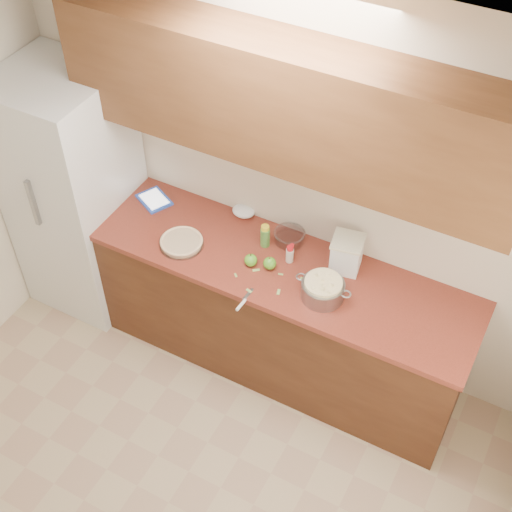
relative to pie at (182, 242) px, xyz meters
The scene contains 22 objects.
room_shell 1.49m from the pie, 68.36° to the right, with size 3.60×3.60×3.60m.
counter_run 0.73m from the pie, 13.78° to the left, with size 2.64×0.68×0.92m.
upper_cabinets 1.18m from the pie, 28.19° to the left, with size 2.60×0.34×0.70m, color brown.
fridge 0.91m from the pie, behind, with size 0.70×0.70×1.80m, color silver.
pie is the anchor object (origin of this frame).
colander 0.95m from the pie, ahead, with size 0.34×0.25×0.13m.
flour_canister 1.02m from the pie, 17.51° to the left, with size 0.21×0.21×0.23m.
tablet 0.47m from the pie, 145.08° to the left, with size 0.27×0.25×0.02m.
paring_knife 0.62m from the pie, 23.70° to the right, with size 0.03×0.20×0.02m.
lemon_bottle 0.52m from the pie, 28.21° to the left, with size 0.06×0.06×0.16m.
cinnamon_shaker 0.68m from the pie, 16.48° to the left, with size 0.05×0.05×0.12m.
vanilla_bottle 0.68m from the pie, 20.98° to the left, with size 0.03×0.03×0.09m.
mixing_bowl 0.67m from the pie, 31.37° to the left, with size 0.20×0.20×0.07m.
paper_towel 0.47m from the pie, 64.40° to the left, with size 0.15×0.12×0.06m, color white.
apple_left 0.46m from the pie, ahead, with size 0.08×0.08×0.09m.
apple_center 0.58m from the pie, ahead, with size 0.08×0.08×0.09m.
peel_a 0.71m from the pie, ahead, with size 0.04×0.02×0.00m, color #91BA5A.
peel_b 0.66m from the pie, ahead, with size 0.03×0.01×0.00m, color #91BA5A.
peel_c 0.43m from the pie, ahead, with size 0.03×0.01×0.00m, color #91BA5A.
peel_d 0.57m from the pie, 14.17° to the right, with size 0.04×0.02×0.00m, color #91BA5A.
peel_e 0.51m from the pie, ahead, with size 0.04×0.02×0.00m, color #91BA5A.
peel_f 0.78m from the pie, ahead, with size 0.03×0.01×0.00m, color #91BA5A.
Camera 1 is at (1.35, -1.21, 4.03)m, focal length 50.00 mm.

